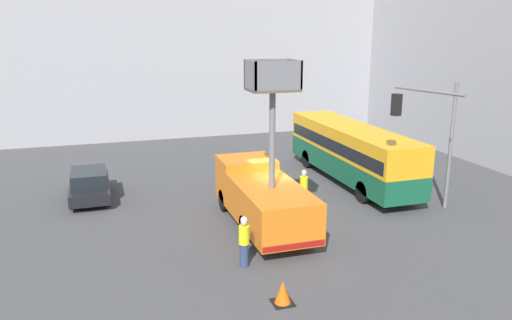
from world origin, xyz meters
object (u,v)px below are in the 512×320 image
road_worker_near_truck (244,242)px  road_worker_directing (304,188)px  city_bus (351,149)px  parked_car_curbside (90,184)px  traffic_light_pole (432,126)px  utility_truck (262,194)px  traffic_cone_near_truck (283,293)px

road_worker_near_truck → road_worker_directing: bearing=10.9°
city_bus → parked_car_curbside: bearing=97.9°
traffic_light_pole → road_worker_directing: traffic_light_pole is taller
utility_truck → road_worker_near_truck: 3.88m
parked_car_curbside → utility_truck: bearing=-40.3°
city_bus → traffic_light_pole: bearing=-157.5°
traffic_light_pole → road_worker_directing: size_ratio=3.35×
traffic_cone_near_truck → parked_car_curbside: bearing=114.9°
road_worker_directing → traffic_cone_near_truck: road_worker_directing is taller
road_worker_near_truck → utility_truck: bearing=23.7°
city_bus → road_worker_near_truck: bearing=146.7°
traffic_light_pole → traffic_cone_near_truck: traffic_light_pole is taller
road_worker_near_truck → parked_car_curbside: size_ratio=0.43×
road_worker_directing → traffic_cone_near_truck: bearing=-106.9°
parked_car_curbside → traffic_cone_near_truck: bearing=-65.1°
city_bus → road_worker_directing: 5.02m
city_bus → road_worker_near_truck: size_ratio=5.87×
road_worker_near_truck → traffic_light_pole: bearing=-23.0°
traffic_cone_near_truck → road_worker_directing: bearing=62.9°
road_worker_near_truck → traffic_cone_near_truck: road_worker_near_truck is taller
traffic_light_pole → parked_car_curbside: traffic_light_pole is taller
city_bus → parked_car_curbside: size_ratio=2.51×
utility_truck → traffic_cone_near_truck: (-1.39, -6.15, -1.09)m
road_worker_directing → traffic_cone_near_truck: size_ratio=2.37×
road_worker_directing → road_worker_near_truck: bearing=-120.6°
road_worker_directing → parked_car_curbside: road_worker_directing is taller
parked_car_curbside → traffic_light_pole: bearing=-24.8°
city_bus → road_worker_near_truck: (-8.49, -8.10, -0.89)m
road_worker_near_truck → city_bus: bearing=5.3°
road_worker_near_truck → road_worker_directing: road_worker_near_truck is taller
road_worker_near_truck → road_worker_directing: size_ratio=1.05×
utility_truck → parked_car_curbside: size_ratio=1.62×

